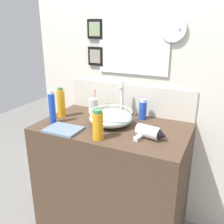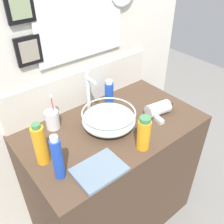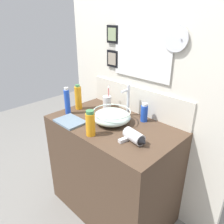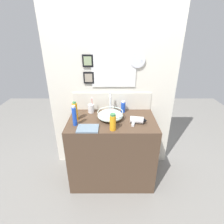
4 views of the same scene
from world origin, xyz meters
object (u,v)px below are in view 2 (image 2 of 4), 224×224
object	(u,v)px
faucet	(89,91)
hand_towel	(99,170)
shampoo_bottle	(58,158)
lotion_bottle	(40,144)
hair_drier	(160,109)
toothbrush_cup	(52,120)
glass_bowl_sink	(109,119)
spray_bottle	(109,92)
soap_dispenser	(144,133)

from	to	relation	value
faucet	hand_towel	distance (m)	0.50
shampoo_bottle	lotion_bottle	distance (m)	0.14
hair_drier	toothbrush_cup	xyz separation A→B (m)	(-0.56, 0.29, 0.02)
glass_bowl_sink	toothbrush_cup	size ratio (longest dim) A/B	1.45
shampoo_bottle	glass_bowl_sink	bearing A→B (deg)	19.80
toothbrush_cup	shampoo_bottle	xyz separation A→B (m)	(-0.14, -0.33, 0.06)
glass_bowl_sink	hair_drier	xyz separation A→B (m)	(0.31, -0.10, -0.02)
hair_drier	toothbrush_cup	size ratio (longest dim) A/B	0.96
glass_bowl_sink	spray_bottle	distance (m)	0.26
glass_bowl_sink	lotion_bottle	xyz separation A→B (m)	(-0.41, -0.01, 0.05)
shampoo_bottle	spray_bottle	size ratio (longest dim) A/B	1.54
glass_bowl_sink	hair_drier	bearing A→B (deg)	-17.38
glass_bowl_sink	shampoo_bottle	bearing A→B (deg)	-160.20
glass_bowl_sink	hand_towel	xyz separation A→B (m)	(-0.24, -0.23, -0.05)
faucet	hair_drier	world-z (taller)	faucet
faucet	lotion_bottle	xyz separation A→B (m)	(-0.41, -0.19, -0.04)
glass_bowl_sink	hand_towel	size ratio (longest dim) A/B	1.30
glass_bowl_sink	spray_bottle	xyz separation A→B (m)	(0.16, 0.20, 0.02)
soap_dispenser	hand_towel	bearing A→B (deg)	177.50
spray_bottle	hand_towel	xyz separation A→B (m)	(-0.40, -0.43, -0.06)
faucet	spray_bottle	bearing A→B (deg)	5.78
hair_drier	shampoo_bottle	bearing A→B (deg)	-176.59
faucet	hand_towel	bearing A→B (deg)	-119.93
glass_bowl_sink	faucet	bearing A→B (deg)	90.00
hair_drier	shampoo_bottle	xyz separation A→B (m)	(-0.70, -0.04, 0.07)
glass_bowl_sink	spray_bottle	bearing A→B (deg)	50.98
shampoo_bottle	soap_dispenser	world-z (taller)	shampoo_bottle
glass_bowl_sink	lotion_bottle	distance (m)	0.41
glass_bowl_sink	hair_drier	world-z (taller)	glass_bowl_sink
glass_bowl_sink	soap_dispenser	distance (m)	0.25
spray_bottle	soap_dispenser	xyz separation A→B (m)	(-0.13, -0.44, 0.02)
lotion_bottle	spray_bottle	size ratio (longest dim) A/B	1.48
toothbrush_cup	soap_dispenser	distance (m)	0.51
glass_bowl_sink	shampoo_bottle	size ratio (longest dim) A/B	1.28
hand_towel	soap_dispenser	bearing A→B (deg)	-2.50
faucet	hand_towel	size ratio (longest dim) A/B	1.17
lotion_bottle	glass_bowl_sink	bearing A→B (deg)	0.88
hair_drier	soap_dispenser	xyz separation A→B (m)	(-0.29, -0.14, 0.05)
faucet	lotion_bottle	size ratio (longest dim) A/B	1.19
shampoo_bottle	toothbrush_cup	bearing A→B (deg)	66.59
hair_drier	shampoo_bottle	world-z (taller)	shampoo_bottle
hair_drier	soap_dispenser	world-z (taller)	soap_dispenser
hair_drier	toothbrush_cup	world-z (taller)	toothbrush_cup
lotion_bottle	spray_bottle	world-z (taller)	lotion_bottle
shampoo_bottle	soap_dispenser	xyz separation A→B (m)	(0.42, -0.10, -0.02)
glass_bowl_sink	faucet	distance (m)	0.21
shampoo_bottle	hand_towel	world-z (taller)	shampoo_bottle
toothbrush_cup	glass_bowl_sink	bearing A→B (deg)	-37.51
toothbrush_cup	spray_bottle	xyz separation A→B (m)	(0.41, 0.01, 0.02)
glass_bowl_sink	spray_bottle	world-z (taller)	spray_bottle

